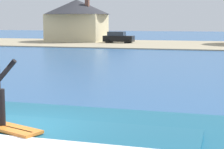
% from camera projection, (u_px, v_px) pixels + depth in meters
% --- Properties ---
extents(surfboard, '(2.13, 1.15, 0.06)m').
position_uv_depth(surfboard, '(1.00, 126.00, 8.14)').
color(surfboard, orange).
rests_on(surfboard, wave_crest).
extents(shoreline_bank, '(120.00, 20.66, 0.14)m').
position_uv_depth(shoreline_bank, '(195.00, 45.00, 55.93)').
color(shoreline_bank, tan).
rests_on(shoreline_bank, ground_plane).
extents(car_near_shore, '(4.60, 2.28, 1.86)m').
position_uv_depth(car_near_shore, '(118.00, 37.00, 59.75)').
color(car_near_shore, black).
rests_on(car_near_shore, ground_plane).
extents(house_with_chimney, '(10.96, 10.96, 7.15)m').
position_uv_depth(house_with_chimney, '(77.00, 17.00, 64.08)').
color(house_with_chimney, beige).
rests_on(house_with_chimney, ground_plane).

